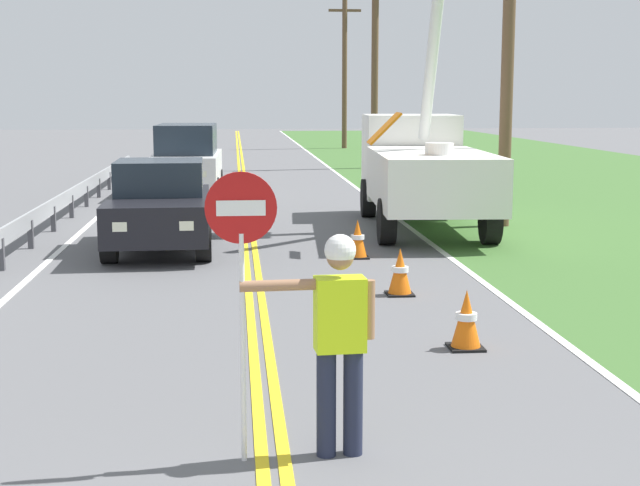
# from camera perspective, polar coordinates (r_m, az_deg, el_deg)

# --- Properties ---
(centerline_yellow_left) EXTENTS (0.11, 110.00, 0.01)m
(centerline_yellow_left) POSITION_cam_1_polar(r_m,az_deg,el_deg) (23.74, -4.80, 1.99)
(centerline_yellow_left) COLOR yellow
(centerline_yellow_left) RESTS_ON ground
(centerline_yellow_right) EXTENTS (0.11, 110.00, 0.01)m
(centerline_yellow_right) POSITION_cam_1_polar(r_m,az_deg,el_deg) (23.74, -4.37, 1.99)
(centerline_yellow_right) COLOR yellow
(centerline_yellow_right) RESTS_ON ground
(edge_line_right) EXTENTS (0.12, 110.00, 0.01)m
(edge_line_right) POSITION_cam_1_polar(r_m,az_deg,el_deg) (24.05, 4.03, 2.09)
(edge_line_right) COLOR silver
(edge_line_right) RESTS_ON ground
(edge_line_left) EXTENTS (0.12, 110.00, 0.01)m
(edge_line_left) POSITION_cam_1_polar(r_m,az_deg,el_deg) (23.97, -13.22, 1.84)
(edge_line_left) COLOR silver
(edge_line_left) RESTS_ON ground
(flagger_worker) EXTENTS (1.09, 0.26, 1.83)m
(flagger_worker) POSITION_cam_1_polar(r_m,az_deg,el_deg) (7.45, 1.15, -5.41)
(flagger_worker) COLOR #1E2338
(flagger_worker) RESTS_ON ground
(stop_sign_paddle) EXTENTS (0.56, 0.04, 2.33)m
(stop_sign_paddle) POSITION_cam_1_polar(r_m,az_deg,el_deg) (7.22, -4.86, -0.52)
(stop_sign_paddle) COLOR silver
(stop_sign_paddle) RESTS_ON ground
(utility_bucket_truck) EXTENTS (3.01, 6.92, 6.04)m
(utility_bucket_truck) POSITION_cam_1_polar(r_m,az_deg,el_deg) (20.81, 6.25, 4.92)
(utility_bucket_truck) COLOR white
(utility_bucket_truck) RESTS_ON ground
(oncoming_sedan_nearest) EXTENTS (2.00, 4.15, 1.70)m
(oncoming_sedan_nearest) POSITION_cam_1_polar(r_m,az_deg,el_deg) (17.79, -9.83, 2.21)
(oncoming_sedan_nearest) COLOR black
(oncoming_sedan_nearest) RESTS_ON ground
(oncoming_suv_second) EXTENTS (2.00, 4.65, 2.10)m
(oncoming_suv_second) POSITION_cam_1_polar(r_m,az_deg,el_deg) (27.29, -8.17, 5.07)
(oncoming_suv_second) COLOR silver
(oncoming_suv_second) RESTS_ON ground
(utility_pole_near) EXTENTS (1.80, 0.28, 7.58)m
(utility_pole_near) POSITION_cam_1_polar(r_m,az_deg,el_deg) (21.18, 11.50, 11.74)
(utility_pole_near) COLOR brown
(utility_pole_near) RESTS_ON ground
(utility_pole_mid) EXTENTS (1.80, 0.28, 7.76)m
(utility_pole_mid) POSITION_cam_1_polar(r_m,az_deg,el_deg) (37.85, 3.39, 10.77)
(utility_pole_mid) COLOR brown
(utility_pole_mid) RESTS_ON ground
(utility_pole_far) EXTENTS (1.80, 0.28, 8.18)m
(utility_pole_far) POSITION_cam_1_polar(r_m,az_deg,el_deg) (52.45, 1.52, 10.52)
(utility_pole_far) COLOR brown
(utility_pole_far) RESTS_ON ground
(traffic_cone_lead) EXTENTS (0.40, 0.40, 0.70)m
(traffic_cone_lead) POSITION_cam_1_polar(r_m,az_deg,el_deg) (10.88, 8.99, -4.73)
(traffic_cone_lead) COLOR orange
(traffic_cone_lead) RESTS_ON ground
(traffic_cone_mid) EXTENTS (0.40, 0.40, 0.70)m
(traffic_cone_mid) POSITION_cam_1_polar(r_m,az_deg,el_deg) (13.68, 4.95, -1.82)
(traffic_cone_mid) COLOR orange
(traffic_cone_mid) RESTS_ON ground
(traffic_cone_tail) EXTENTS (0.40, 0.40, 0.70)m
(traffic_cone_tail) POSITION_cam_1_polar(r_m,az_deg,el_deg) (16.75, 2.32, 0.20)
(traffic_cone_tail) COLOR orange
(traffic_cone_tail) RESTS_ON ground
(guardrail_left_shoulder) EXTENTS (0.10, 32.00, 0.71)m
(guardrail_left_shoulder) POSITION_cam_1_polar(r_m,az_deg,el_deg) (19.71, -16.74, 1.70)
(guardrail_left_shoulder) COLOR #9EA0A3
(guardrail_left_shoulder) RESTS_ON ground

